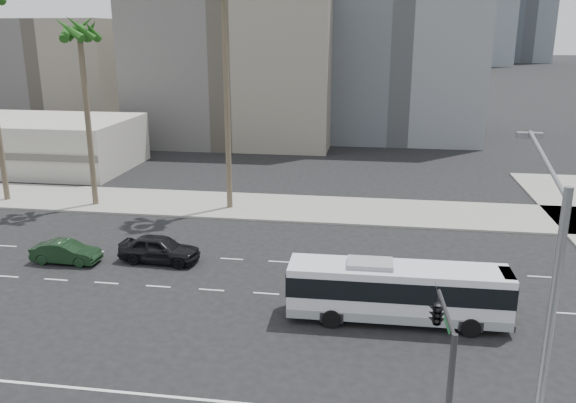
% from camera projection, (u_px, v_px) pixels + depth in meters
% --- Properties ---
extents(ground, '(700.00, 700.00, 0.00)m').
position_uv_depth(ground, '(266.00, 294.00, 30.89)').
color(ground, black).
rests_on(ground, ground).
extents(sidewalk_north, '(120.00, 7.00, 0.15)m').
position_uv_depth(sidewalk_north, '(303.00, 208.00, 45.58)').
color(sidewalk_north, gray).
rests_on(sidewalk_north, ground).
extents(commercial_low, '(22.00, 12.16, 5.00)m').
position_uv_depth(commercial_low, '(24.00, 143.00, 59.16)').
color(commercial_low, '#B1ADA1').
rests_on(commercial_low, ground).
extents(midrise_beige_west, '(24.00, 18.00, 18.00)m').
position_uv_depth(midrise_beige_west, '(238.00, 68.00, 72.79)').
color(midrise_beige_west, '#65605C').
rests_on(midrise_beige_west, ground).
extents(midrise_gray_center, '(20.00, 20.00, 26.00)m').
position_uv_depth(midrise_gray_center, '(400.00, 35.00, 75.44)').
color(midrise_gray_center, '#595D64').
rests_on(midrise_gray_center, ground).
extents(midrise_beige_far, '(18.00, 16.00, 15.00)m').
position_uv_depth(midrise_beige_far, '(66.00, 75.00, 81.69)').
color(midrise_beige_far, '#65605C').
rests_on(midrise_beige_far, ground).
extents(city_bus, '(10.43, 2.55, 2.99)m').
position_uv_depth(city_bus, '(397.00, 290.00, 27.62)').
color(city_bus, silver).
rests_on(city_bus, ground).
extents(car_a, '(2.28, 4.98, 1.66)m').
position_uv_depth(car_a, '(159.00, 249.00, 34.98)').
color(car_a, black).
rests_on(car_a, ground).
extents(car_b, '(1.49, 4.11, 1.35)m').
position_uv_depth(car_b, '(66.00, 252.00, 34.88)').
color(car_b, black).
rests_on(car_b, ground).
extents(streetlight_corner, '(0.85, 4.93, 10.47)m').
position_uv_depth(streetlight_corner, '(542.00, 333.00, 14.96)').
color(streetlight_corner, slate).
rests_on(streetlight_corner, ground).
extents(traffic_signal, '(2.55, 3.37, 5.56)m').
position_uv_depth(traffic_signal, '(439.00, 319.00, 18.41)').
color(traffic_signal, '#262628').
rests_on(traffic_signal, ground).
extents(palm_mid, '(4.71, 4.71, 14.57)m').
position_uv_depth(palm_mid, '(80.00, 35.00, 42.91)').
color(palm_mid, brown).
rests_on(palm_mid, ground).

